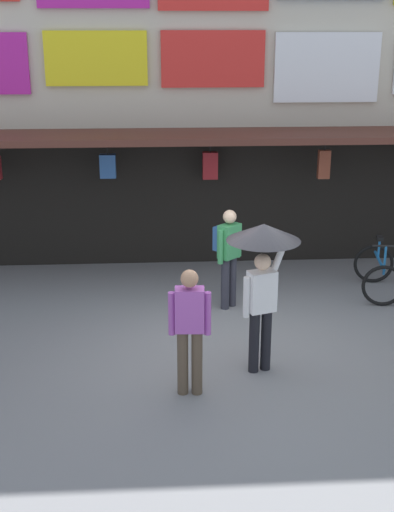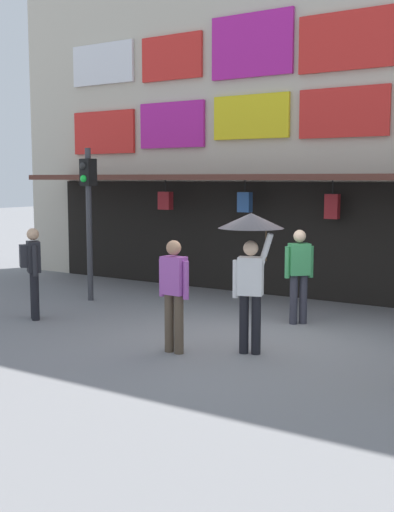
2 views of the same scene
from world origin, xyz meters
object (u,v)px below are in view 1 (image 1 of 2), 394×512
bicycle_parked (378,273)px  pedestrian_in_blue (190,326)px  pedestrian_in_yellow (228,251)px  pedestrian_with_umbrella (263,257)px

bicycle_parked → pedestrian_in_blue: bearing=-137.3°
bicycle_parked → pedestrian_in_yellow: size_ratio=0.75×
pedestrian_with_umbrella → pedestrian_in_blue: pedestrian_with_umbrella is taller
pedestrian_in_yellow → pedestrian_with_umbrella: bearing=-84.6°
pedestrian_in_yellow → bicycle_parked: bearing=8.8°
pedestrian_in_yellow → pedestrian_in_blue: bearing=-105.4°
bicycle_parked → pedestrian_in_yellow: bearing=-171.2°
bicycle_parked → pedestrian_in_yellow: pedestrian_in_yellow is taller
bicycle_parked → pedestrian_with_umbrella: 3.83m
pedestrian_with_umbrella → pedestrian_in_blue: bearing=-150.4°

